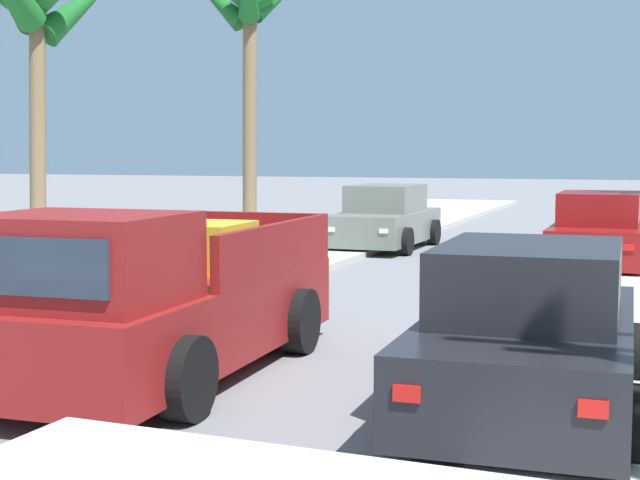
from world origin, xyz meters
TOP-DOWN VIEW (x-y plane):
  - sidewalk_left at (-4.83, 12.00)m, footprint 4.83×60.00m
  - curb_left at (-3.81, 12.00)m, footprint 0.16×60.00m
  - pickup_truck at (-1.17, 7.31)m, footprint 2.31×5.26m
  - car_left_near at (2.55, 18.45)m, footprint 2.03×4.26m
  - car_right_near at (-2.57, 20.74)m, footprint 2.08×4.28m
  - car_right_mid at (2.61, 7.27)m, footprint 2.11×4.30m
  - palm_tree_right_mid at (-6.22, 20.92)m, footprint 3.71×3.81m
  - palm_tree_left_back at (-6.76, 12.88)m, footprint 3.24×3.79m

SIDE VIEW (x-z plane):
  - curb_left at x=-3.81m, z-range 0.00..0.10m
  - sidewalk_left at x=-4.83m, z-range 0.00..0.12m
  - car_left_near at x=2.55m, z-range -0.06..1.48m
  - car_right_near at x=-2.57m, z-range -0.06..1.48m
  - car_right_mid at x=2.61m, z-range -0.06..1.48m
  - pickup_truck at x=-1.17m, z-range -0.10..1.70m
  - palm_tree_left_back at x=-6.76m, z-range 1.91..7.75m
  - palm_tree_right_mid at x=-6.22m, z-range 2.28..9.38m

